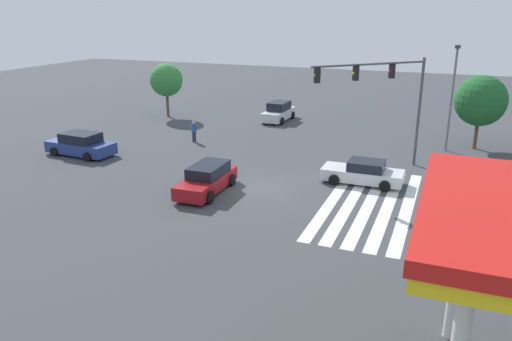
# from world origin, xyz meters

# --- Properties ---
(ground_plane) EXTENTS (118.29, 118.29, 0.00)m
(ground_plane) POSITION_xyz_m (0.00, 0.00, 0.00)
(ground_plane) COLOR #3D3F44
(crosswalk_markings) EXTENTS (11.36, 6.30, 0.01)m
(crosswalk_markings) POSITION_xyz_m (0.00, -7.31, 0.00)
(crosswalk_markings) COLOR silver
(crosswalk_markings) RESTS_ON ground_plane
(traffic_signal_mast) EXTENTS (5.67, 5.67, 6.85)m
(traffic_signal_mast) POSITION_xyz_m (5.97, -5.97, 5.12)
(traffic_signal_mast) COLOR #47474C
(traffic_signal_mast) RESTS_ON ground_plane
(car_0) EXTENTS (2.07, 4.60, 1.36)m
(car_0) POSITION_xyz_m (3.07, -5.45, 0.63)
(car_0) COLOR silver
(car_0) RESTS_ON ground_plane
(car_1) EXTENTS (4.56, 2.07, 1.70)m
(car_1) POSITION_xyz_m (17.34, 4.74, 0.78)
(car_1) COLOR silver
(car_1) RESTS_ON ground_plane
(car_3) EXTENTS (2.41, 4.90, 1.57)m
(car_3) POSITION_xyz_m (1.72, 13.72, 0.73)
(car_3) COLOR navy
(car_3) RESTS_ON ground_plane
(car_4) EXTENTS (4.73, 2.10, 1.51)m
(car_4) POSITION_xyz_m (-1.54, 2.30, 0.73)
(car_4) COLOR maroon
(car_4) RESTS_ON ground_plane
(pedestrian) EXTENTS (0.41, 0.41, 1.61)m
(pedestrian) POSITION_xyz_m (7.78, 8.19, 0.89)
(pedestrian) COLOR #232842
(pedestrian) RESTS_ON ground_plane
(street_light_pole_a) EXTENTS (0.80, 0.36, 7.34)m
(street_light_pole_a) POSITION_xyz_m (12.26, -9.67, 4.45)
(street_light_pole_a) COLOR slate
(street_light_pole_a) RESTS_ON ground_plane
(tree_corner_a) EXTENTS (3.00, 3.00, 4.90)m
(tree_corner_a) POSITION_xyz_m (15.17, 14.98, 3.39)
(tree_corner_a) COLOR brown
(tree_corner_a) RESTS_ON ground_plane
(tree_corner_b) EXTENTS (3.59, 3.59, 5.29)m
(tree_corner_b) POSITION_xyz_m (13.65, -11.59, 3.49)
(tree_corner_b) COLOR brown
(tree_corner_b) RESTS_ON ground_plane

